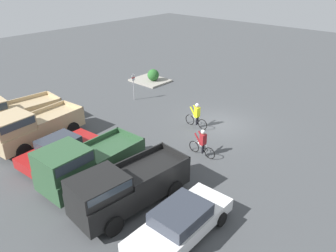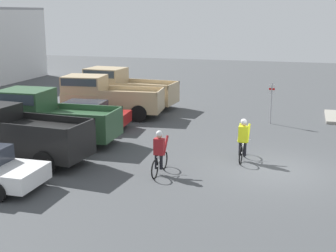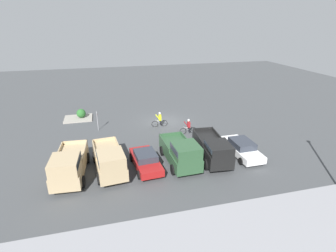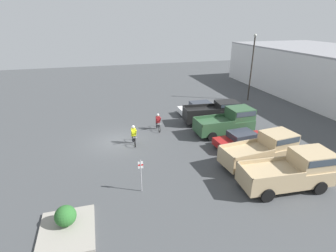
{
  "view_description": "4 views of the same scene",
  "coord_description": "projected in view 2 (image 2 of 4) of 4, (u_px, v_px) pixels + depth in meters",
  "views": [
    {
      "loc": [
        -10.56,
        17.01,
        9.58
      ],
      "look_at": [
        0.75,
        4.32,
        1.2
      ],
      "focal_mm": 35.0,
      "sensor_mm": 36.0,
      "label": 1
    },
    {
      "loc": [
        -16.66,
        -0.78,
        5.61
      ],
      "look_at": [
        0.75,
        4.32,
        1.2
      ],
      "focal_mm": 50.0,
      "sensor_mm": 36.0,
      "label": 2
    },
    {
      "loc": [
        6.69,
        27.48,
        10.89
      ],
      "look_at": [
        0.75,
        4.32,
        1.2
      ],
      "focal_mm": 28.0,
      "sensor_mm": 36.0,
      "label": 3
    },
    {
      "loc": [
        20.61,
        -1.28,
        9.65
      ],
      "look_at": [
        0.75,
        4.32,
        1.2
      ],
      "focal_mm": 28.0,
      "sensor_mm": 36.0,
      "label": 4
    }
  ],
  "objects": [
    {
      "name": "pickup_truck_1",
      "position": [
        48.0,
        116.0,
        20.52
      ],
      "size": [
        2.42,
        5.26,
        2.33
      ],
      "color": "#2D5133",
      "rests_on": "ground_plane"
    },
    {
      "name": "cyclist_1",
      "position": [
        159.0,
        152.0,
        16.58
      ],
      "size": [
        1.79,
        0.46,
        1.61
      ],
      "color": "black",
      "rests_on": "ground_plane"
    },
    {
      "name": "sedan_1",
      "position": [
        85.0,
        115.0,
        23.16
      ],
      "size": [
        2.2,
        4.47,
        1.34
      ],
      "color": "maroon",
      "rests_on": "ground_plane"
    },
    {
      "name": "cyclist_0",
      "position": [
        243.0,
        139.0,
        18.1
      ],
      "size": [
        1.77,
        0.46,
        1.68
      ],
      "color": "black",
      "rests_on": "ground_plane"
    },
    {
      "name": "ground_plane",
      "position": [
        275.0,
        170.0,
        17.07
      ],
      "size": [
        80.0,
        80.0,
        0.0
      ],
      "primitive_type": "plane",
      "color": "#424447"
    },
    {
      "name": "pickup_truck_0",
      "position": [
        14.0,
        133.0,
        17.93
      ],
      "size": [
        2.48,
        5.51,
        2.14
      ],
      "color": "black",
      "rests_on": "ground_plane"
    },
    {
      "name": "pickup_truck_2",
      "position": [
        105.0,
        96.0,
        25.65
      ],
      "size": [
        2.58,
        5.55,
        2.25
      ],
      "color": "tan",
      "rests_on": "ground_plane"
    },
    {
      "name": "fire_lane_sign",
      "position": [
        271.0,
        99.0,
        23.97
      ],
      "size": [
        0.06,
        0.3,
        2.14
      ],
      "color": "#9E9EA3",
      "rests_on": "ground_plane"
    },
    {
      "name": "pickup_truck_3",
      "position": [
        123.0,
        87.0,
        28.35
      ],
      "size": [
        2.53,
        5.66,
        2.33
      ],
      "color": "tan",
      "rests_on": "ground_plane"
    }
  ]
}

